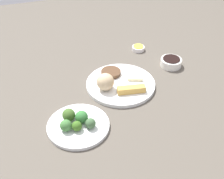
% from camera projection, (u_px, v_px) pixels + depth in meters
% --- Properties ---
extents(tabletop, '(2.20, 2.20, 0.02)m').
position_uv_depth(tabletop, '(133.00, 89.00, 1.26)').
color(tabletop, '#4F483F').
rests_on(tabletop, ground).
extents(main_plate, '(0.29, 0.29, 0.02)m').
position_uv_depth(main_plate, '(121.00, 84.00, 1.26)').
color(main_plate, white).
rests_on(main_plate, tabletop).
extents(rice_scoop, '(0.07, 0.07, 0.07)m').
position_uv_depth(rice_scoop, '(105.00, 82.00, 1.20)').
color(rice_scoop, tan).
rests_on(rice_scoop, main_plate).
extents(spring_roll, '(0.12, 0.05, 0.03)m').
position_uv_depth(spring_roll, '(131.00, 90.00, 1.20)').
color(spring_roll, gold).
rests_on(spring_roll, main_plate).
extents(crab_rangoon_wonton, '(0.08, 0.08, 0.01)m').
position_uv_depth(crab_rangoon_wonton, '(135.00, 76.00, 1.29)').
color(crab_rangoon_wonton, beige).
rests_on(crab_rangoon_wonton, main_plate).
extents(stir_fry_heap, '(0.09, 0.09, 0.02)m').
position_uv_depth(stir_fry_heap, '(111.00, 73.00, 1.30)').
color(stir_fry_heap, '#4B321F').
rests_on(stir_fry_heap, main_plate).
extents(broccoli_plate, '(0.23, 0.23, 0.01)m').
position_uv_depth(broccoli_plate, '(78.00, 126.00, 1.07)').
color(broccoli_plate, white).
rests_on(broccoli_plate, tabletop).
extents(broccoli_floret_0, '(0.05, 0.05, 0.05)m').
position_uv_depth(broccoli_floret_0, '(82.00, 117.00, 1.06)').
color(broccoli_floret_0, '#327033').
rests_on(broccoli_floret_0, broccoli_plate).
extents(broccoli_floret_1, '(0.05, 0.05, 0.05)m').
position_uv_depth(broccoli_floret_1, '(69.00, 115.00, 1.07)').
color(broccoli_floret_1, '#3B5A24').
rests_on(broccoli_floret_1, broccoli_plate).
extents(broccoli_floret_2, '(0.04, 0.04, 0.04)m').
position_uv_depth(broccoli_floret_2, '(77.00, 126.00, 1.03)').
color(broccoli_floret_2, '#37621D').
rests_on(broccoli_floret_2, broccoli_plate).
extents(broccoli_floret_4, '(0.04, 0.04, 0.04)m').
position_uv_depth(broccoli_floret_4, '(90.00, 123.00, 1.04)').
color(broccoli_floret_4, '#3C5C37').
rests_on(broccoli_floret_4, broccoli_plate).
extents(broccoli_floret_6, '(0.04, 0.04, 0.04)m').
position_uv_depth(broccoli_floret_6, '(66.00, 126.00, 1.03)').
color(broccoli_floret_6, '#3C6E35').
rests_on(broccoli_floret_6, broccoli_plate).
extents(soy_sauce_bowl, '(0.10, 0.10, 0.04)m').
position_uv_depth(soy_sauce_bowl, '(171.00, 62.00, 1.38)').
color(soy_sauce_bowl, white).
rests_on(soy_sauce_bowl, tabletop).
extents(soy_sauce_bowl_liquid, '(0.08, 0.08, 0.00)m').
position_uv_depth(soy_sauce_bowl_liquid, '(172.00, 59.00, 1.37)').
color(soy_sauce_bowl_liquid, black).
rests_on(soy_sauce_bowl_liquid, soy_sauce_bowl).
extents(sauce_ramekin_hot_mustard, '(0.06, 0.06, 0.02)m').
position_uv_depth(sauce_ramekin_hot_mustard, '(138.00, 48.00, 1.49)').
color(sauce_ramekin_hot_mustard, white).
rests_on(sauce_ramekin_hot_mustard, tabletop).
extents(sauce_ramekin_hot_mustard_liquid, '(0.05, 0.05, 0.00)m').
position_uv_depth(sauce_ramekin_hot_mustard_liquid, '(138.00, 46.00, 1.49)').
color(sauce_ramekin_hot_mustard_liquid, yellow).
rests_on(sauce_ramekin_hot_mustard_liquid, sauce_ramekin_hot_mustard).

